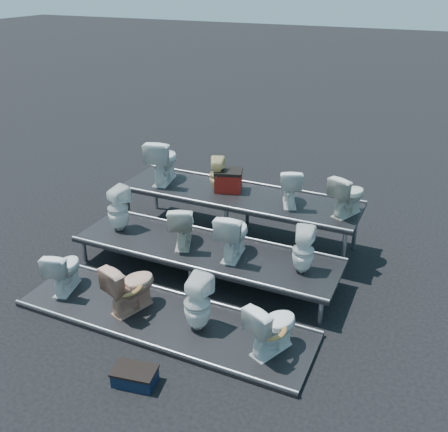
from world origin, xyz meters
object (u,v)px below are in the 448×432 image
at_px(toilet_4, 118,209).
at_px(toilet_5, 182,224).
at_px(toilet_3, 272,326).
at_px(red_crate, 228,182).
at_px(toilet_1, 131,286).
at_px(toilet_2, 197,303).
at_px(toilet_6, 233,234).
at_px(toilet_7, 303,250).
at_px(toilet_9, 217,175).
at_px(toilet_11, 348,195).
at_px(toilet_10, 290,186).
at_px(toilet_0, 64,269).
at_px(toilet_8, 163,160).
at_px(step_stool, 135,377).

relative_size(toilet_4, toilet_5, 1.10).
xyz_separation_m(toilet_3, red_crate, (-1.79, 2.70, 0.60)).
relative_size(toilet_1, toilet_2, 0.96).
relative_size(toilet_3, toilet_6, 0.98).
xyz_separation_m(toilet_7, toilet_9, (-1.95, 1.30, 0.36)).
relative_size(toilet_3, toilet_4, 0.95).
bearing_deg(toilet_11, red_crate, 21.90).
xyz_separation_m(toilet_1, red_crate, (0.28, 2.70, 0.59)).
bearing_deg(toilet_11, toilet_2, 87.52).
bearing_deg(toilet_2, toilet_5, -50.16).
distance_m(toilet_1, toilet_10, 3.06).
distance_m(toilet_7, toilet_9, 2.37).
bearing_deg(toilet_0, toilet_2, 166.56).
relative_size(toilet_6, toilet_8, 0.90).
distance_m(toilet_5, toilet_7, 1.94).
bearing_deg(toilet_1, toilet_3, -161.15).
distance_m(toilet_3, step_stool, 1.74).
bearing_deg(toilet_8, toilet_5, 118.97).
xyz_separation_m(toilet_2, red_crate, (-0.76, 2.70, 0.57)).
distance_m(toilet_0, toilet_1, 1.17).
distance_m(toilet_0, toilet_2, 2.20).
height_order(toilet_8, step_stool, toilet_8).
bearing_deg(step_stool, toilet_10, 70.69).
bearing_deg(toilet_11, toilet_9, 24.61).
bearing_deg(toilet_11, step_stool, 91.86).
distance_m(toilet_5, toilet_9, 1.35).
relative_size(toilet_2, toilet_9, 1.29).
bearing_deg(toilet_1, toilet_2, -161.15).
bearing_deg(toilet_11, toilet_1, 72.30).
bearing_deg(toilet_4, toilet_10, -137.32).
xyz_separation_m(toilet_3, step_stool, (-1.27, -1.14, -0.33)).
bearing_deg(toilet_7, toilet_10, -72.26).
bearing_deg(toilet_1, toilet_5, -76.19).
height_order(toilet_3, toilet_9, toilet_9).
height_order(toilet_1, red_crate, red_crate).
relative_size(toilet_0, toilet_3, 0.94).
bearing_deg(toilet_1, step_stool, 143.75).
height_order(toilet_9, toilet_11, toilet_11).
bearing_deg(toilet_4, toilet_8, -79.49).
relative_size(toilet_10, red_crate, 1.41).
relative_size(toilet_4, toilet_6, 1.03).
bearing_deg(toilet_11, toilet_8, 24.61).
height_order(toilet_2, toilet_10, toilet_10).
bearing_deg(toilet_2, toilet_10, -93.94).
relative_size(toilet_0, toilet_6, 0.92).
height_order(toilet_9, step_stool, toilet_9).
xyz_separation_m(toilet_5, toilet_11, (2.25, 1.30, 0.39)).
relative_size(toilet_7, toilet_8, 0.85).
height_order(toilet_3, toilet_5, toilet_5).
bearing_deg(toilet_8, toilet_2, 116.74).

